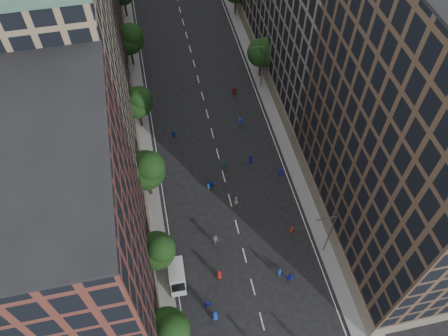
% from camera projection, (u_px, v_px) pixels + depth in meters
% --- Properties ---
extents(ground, '(240.00, 240.00, 0.00)m').
position_uv_depth(ground, '(208.00, 116.00, 74.34)').
color(ground, black).
rests_on(ground, ground).
extents(sidewalk_left, '(4.00, 105.00, 0.15)m').
position_uv_depth(sidewalk_left, '(133.00, 96.00, 77.19)').
color(sidewalk_left, slate).
rests_on(sidewalk_left, ground).
extents(sidewalk_right, '(4.00, 105.00, 0.15)m').
position_uv_depth(sidewalk_right, '(264.00, 77.00, 80.21)').
color(sidewalk_right, slate).
rests_on(sidewalk_right, ground).
extents(bldg_left_a, '(14.00, 22.00, 30.00)m').
position_uv_depth(bldg_left_a, '(69.00, 248.00, 42.87)').
color(bldg_left_a, '#5B2A22').
rests_on(bldg_left_a, ground).
extents(bldg_left_b, '(14.00, 26.00, 34.00)m').
position_uv_depth(bldg_left_b, '(65.00, 73.00, 55.44)').
color(bldg_left_b, '#816F54').
rests_on(bldg_left_b, ground).
extents(bldg_right_a, '(14.00, 30.00, 36.00)m').
position_uv_depth(bldg_right_a, '(416.00, 137.00, 47.62)').
color(bldg_right_a, '#4C3828').
rests_on(bldg_right_a, ground).
extents(bldg_right_b, '(14.00, 28.00, 33.00)m').
position_uv_depth(bldg_right_b, '(323.00, 2.00, 65.93)').
color(bldg_right_b, '#6C6459').
rests_on(bldg_right_b, ground).
extents(tree_left_0, '(5.20, 5.20, 8.83)m').
position_uv_depth(tree_left_0, '(168.00, 331.00, 46.87)').
color(tree_left_0, black).
rests_on(tree_left_0, ground).
extents(tree_left_1, '(4.80, 4.80, 8.21)m').
position_uv_depth(tree_left_1, '(158.00, 250.00, 53.10)').
color(tree_left_1, black).
rests_on(tree_left_1, ground).
extents(tree_left_2, '(5.60, 5.60, 9.45)m').
position_uv_depth(tree_left_2, '(147.00, 169.00, 59.52)').
color(tree_left_2, black).
rests_on(tree_left_2, ground).
extents(tree_left_3, '(5.00, 5.00, 8.58)m').
position_uv_depth(tree_left_3, '(138.00, 101.00, 68.22)').
color(tree_left_3, black).
rests_on(tree_left_3, ground).
extents(tree_left_4, '(5.40, 5.40, 9.08)m').
position_uv_depth(tree_left_4, '(129.00, 38.00, 77.44)').
color(tree_left_4, black).
rests_on(tree_left_4, ground).
extents(tree_right_a, '(5.00, 5.00, 8.39)m').
position_uv_depth(tree_right_a, '(263.00, 51.00, 75.91)').
color(tree_right_a, black).
rests_on(tree_right_a, ground).
extents(streetlamp_near, '(2.64, 0.22, 9.06)m').
position_uv_depth(streetlamp_near, '(329.00, 232.00, 55.00)').
color(streetlamp_near, '#595B60').
rests_on(streetlamp_near, ground).
extents(streetlamp_far, '(2.64, 0.22, 9.06)m').
position_uv_depth(streetlamp_far, '(261.00, 65.00, 74.47)').
color(streetlamp_far, '#595B60').
rests_on(streetlamp_far, ground).
extents(cargo_van, '(2.28, 4.60, 2.41)m').
position_uv_depth(cargo_van, '(177.00, 276.00, 55.61)').
color(cargo_van, silver).
rests_on(cargo_van, ground).
extents(skater_0, '(1.09, 0.89, 1.93)m').
position_uv_depth(skater_0, '(215.00, 316.00, 52.83)').
color(skater_0, '#1734BD').
rests_on(skater_0, ground).
extents(skater_1, '(0.73, 0.52, 1.88)m').
position_uv_depth(skater_1, '(279.00, 273.00, 56.22)').
color(skater_1, '#133FA0').
rests_on(skater_1, ground).
extents(skater_4, '(1.10, 0.51, 1.83)m').
position_uv_depth(skater_4, '(208.00, 305.00, 53.72)').
color(skater_4, '#151EB0').
rests_on(skater_4, ground).
extents(skater_5, '(1.57, 0.77, 1.62)m').
position_uv_depth(skater_5, '(290.00, 278.00, 55.93)').
color(skater_5, '#161BB5').
rests_on(skater_5, ground).
extents(skater_6, '(0.99, 0.71, 1.86)m').
position_uv_depth(skater_6, '(219.00, 275.00, 56.06)').
color(skater_6, maroon).
rests_on(skater_6, ground).
extents(skater_7, '(0.69, 0.53, 1.68)m').
position_uv_depth(skater_7, '(292.00, 230.00, 60.08)').
color(skater_7, '#A1311A').
rests_on(skater_7, ground).
extents(skater_8, '(1.03, 0.92, 1.75)m').
position_uv_depth(skater_8, '(236.00, 201.00, 62.88)').
color(skater_8, silver).
rests_on(skater_8, ground).
extents(skater_9, '(1.33, 0.92, 1.88)m').
position_uv_depth(skater_9, '(215.00, 240.00, 59.04)').
color(skater_9, '#3F3F44').
rests_on(skater_9, ground).
extents(skater_10, '(1.16, 0.56, 1.91)m').
position_uv_depth(skater_10, '(224.00, 166.00, 66.67)').
color(skater_10, '#1B5D34').
rests_on(skater_10, ground).
extents(skater_11, '(1.47, 0.52, 1.57)m').
position_uv_depth(skater_11, '(212.00, 184.00, 64.79)').
color(skater_11, '#163BB6').
rests_on(skater_11, ground).
extents(skater_12, '(0.83, 0.61, 1.56)m').
position_uv_depth(skater_12, '(281.00, 172.00, 66.17)').
color(skater_12, '#1614A9').
rests_on(skater_12, ground).
extents(skater_13, '(0.62, 0.46, 1.58)m').
position_uv_depth(skater_13, '(208.00, 187.00, 64.50)').
color(skater_13, '#13499E').
rests_on(skater_13, ground).
extents(skater_14, '(1.00, 0.81, 1.93)m').
position_uv_depth(skater_14, '(250.00, 160.00, 67.35)').
color(skater_14, '#1617B8').
rests_on(skater_14, ground).
extents(skater_15, '(1.21, 0.95, 1.64)m').
position_uv_depth(skater_15, '(240.00, 122.00, 72.40)').
color(skater_15, '#173DBC').
rests_on(skater_15, ground).
extents(skater_16, '(1.12, 0.74, 1.76)m').
position_uv_depth(skater_16, '(174.00, 135.00, 70.58)').
color(skater_16, '#1440A3').
rests_on(skater_16, ground).
extents(skater_17, '(1.66, 0.80, 1.72)m').
position_uv_depth(skater_17, '(234.00, 92.00, 76.71)').
color(skater_17, maroon).
rests_on(skater_17, ground).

